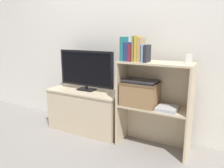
{
  "coord_description": "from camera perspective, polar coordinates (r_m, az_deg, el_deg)",
  "views": [
    {
      "loc": [
        1.16,
        -1.97,
        1.22
      ],
      "look_at": [
        0.0,
        0.15,
        0.66
      ],
      "focal_mm": 35.0,
      "sensor_mm": 36.0,
      "label": 1
    }
  ],
  "objects": [
    {
      "name": "book_mustard",
      "position": [
        2.24,
        6.77,
        9.09
      ],
      "size": [
        0.03,
        0.14,
        0.25
      ],
      "color": "gold",
      "rests_on": "bookshelf_upper_tier"
    },
    {
      "name": "book_skyblue",
      "position": [
        2.21,
        8.45,
        7.98
      ],
      "size": [
        0.02,
        0.14,
        0.18
      ],
      "color": "#709ECC",
      "rests_on": "bookshelf_upper_tier"
    },
    {
      "name": "book_navy",
      "position": [
        2.28,
        4.13,
        8.42
      ],
      "size": [
        0.04,
        0.13,
        0.19
      ],
      "color": "navy",
      "rests_on": "bookshelf_upper_tier"
    },
    {
      "name": "ground_plane",
      "position": [
        2.59,
        -1.69,
        -15.08
      ],
      "size": [
        16.0,
        16.0,
        0.0
      ],
      "primitive_type": "plane",
      "color": "gray"
    },
    {
      "name": "bookshelf_lower_tier",
      "position": [
        2.46,
        11.07,
        -9.36
      ],
      "size": [
        0.75,
        0.31,
        0.47
      ],
      "color": "#CCB793",
      "rests_on": "ground_plane"
    },
    {
      "name": "storage_basket_left",
      "position": [
        2.34,
        7.33,
        -2.22
      ],
      "size": [
        0.38,
        0.28,
        0.26
      ],
      "color": "#937047",
      "rests_on": "bookshelf_lower_tier"
    },
    {
      "name": "bookshelf_upper_tier",
      "position": [
        2.32,
        11.58,
        1.47
      ],
      "size": [
        0.75,
        0.31,
        0.47
      ],
      "color": "#CCB793",
      "rests_on": "bookshelf_lower_tier"
    },
    {
      "name": "laptop",
      "position": [
        2.31,
        7.42,
        0.82
      ],
      "size": [
        0.35,
        0.23,
        0.02
      ],
      "color": "#2D2D33",
      "rests_on": "storage_basket_left"
    },
    {
      "name": "wall_back",
      "position": [
        2.71,
        3.34,
        12.56
      ],
      "size": [
        10.0,
        0.05,
        2.4
      ],
      "color": "silver",
      "rests_on": "ground_plane"
    },
    {
      "name": "book_maroon",
      "position": [
        2.27,
        5.11,
        8.15
      ],
      "size": [
        0.04,
        0.14,
        0.17
      ],
      "color": "maroon",
      "rests_on": "bookshelf_upper_tier"
    },
    {
      "name": "book_charcoal",
      "position": [
        2.2,
        9.2,
        7.86
      ],
      "size": [
        0.03,
        0.15,
        0.17
      ],
      "color": "#232328",
      "rests_on": "bookshelf_upper_tier"
    },
    {
      "name": "magazine_stack",
      "position": [
        2.27,
        14.26,
        -6.2
      ],
      "size": [
        0.2,
        0.22,
        0.04
      ],
      "color": "#B2B2B7",
      "rests_on": "bookshelf_lower_tier"
    },
    {
      "name": "book_teal",
      "position": [
        2.3,
        3.16,
        9.17
      ],
      "size": [
        0.04,
        0.14,
        0.25
      ],
      "color": "#1E7075",
      "rests_on": "bookshelf_upper_tier"
    },
    {
      "name": "book_olive",
      "position": [
        2.25,
        5.98,
        9.16
      ],
      "size": [
        0.02,
        0.13,
        0.26
      ],
      "color": "olive",
      "rests_on": "bookshelf_upper_tier"
    },
    {
      "name": "baby_monitor",
      "position": [
        2.16,
        19.47,
        6.14
      ],
      "size": [
        0.05,
        0.03,
        0.12
      ],
      "color": "white",
      "rests_on": "bookshelf_upper_tier"
    },
    {
      "name": "book_tan",
      "position": [
        2.22,
        7.61,
        8.86
      ],
      "size": [
        0.03,
        0.15,
        0.24
      ],
      "color": "tan",
      "rests_on": "bookshelf_upper_tier"
    },
    {
      "name": "tv_stand",
      "position": [
        2.86,
        -6.49,
        -6.65
      ],
      "size": [
        0.97,
        0.46,
        0.53
      ],
      "color": "#CCB793",
      "rests_on": "ground_plane"
    },
    {
      "name": "tv",
      "position": [
        2.72,
        -6.8,
        3.84
      ],
      "size": [
        0.76,
        0.14,
        0.5
      ],
      "color": "black",
      "rests_on": "tv_stand"
    }
  ]
}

